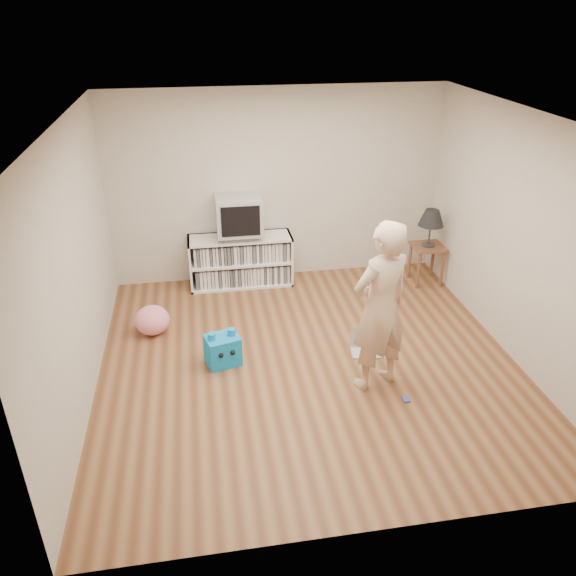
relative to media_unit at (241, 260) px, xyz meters
The scene contains 13 objects.
ground 2.14m from the media_unit, 74.88° to the right, with size 4.50×4.50×0.00m, color brown.
walls 2.31m from the media_unit, 74.88° to the right, with size 4.52×4.52×2.60m.
ceiling 3.08m from the media_unit, 74.88° to the right, with size 4.50×4.50×0.01m, color white.
media_unit is the anchor object (origin of this frame).
dvd_deck 0.39m from the media_unit, 90.00° to the right, with size 0.45×0.35×0.07m, color gray.
crt_tv 0.67m from the media_unit, 90.00° to the right, with size 0.60×0.53×0.50m.
side_table 2.57m from the media_unit, ahead, with size 0.42×0.42×0.55m.
table_lamp 2.64m from the media_unit, ahead, with size 0.34×0.34×0.52m.
person 2.82m from the media_unit, 65.59° to the right, with size 0.65×0.43×1.79m, color #D7B293.
laptop 2.30m from the media_unit, 56.96° to the right, with size 0.40×0.34×0.25m.
playing_cards 3.18m from the media_unit, 64.24° to the right, with size 0.07×0.09×0.02m, color #434FB4.
plush_blue 1.95m from the media_unit, 101.10° to the right, with size 0.41×0.36×0.41m.
plush_pink 1.64m from the media_unit, 135.41° to the right, with size 0.41×0.41×0.35m, color pink.
Camera 1 is at (-1.06, -5.00, 3.57)m, focal length 35.00 mm.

